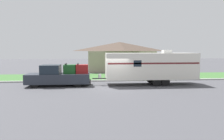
# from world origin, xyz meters

# --- Properties ---
(ground_plane) EXTENTS (120.00, 120.00, 0.00)m
(ground_plane) POSITION_xyz_m (0.00, 0.00, 0.00)
(ground_plane) COLOR #47474C
(curb_strip) EXTENTS (80.00, 0.30, 0.14)m
(curb_strip) POSITION_xyz_m (0.00, 3.75, 0.07)
(curb_strip) COLOR #ADADA8
(curb_strip) RESTS_ON ground_plane
(lawn_strip) EXTENTS (80.00, 7.00, 0.03)m
(lawn_strip) POSITION_xyz_m (0.00, 7.40, 0.01)
(lawn_strip) COLOR #3D6B33
(lawn_strip) RESTS_ON ground_plane
(house_across_street) EXTENTS (10.63, 8.29, 4.49)m
(house_across_street) POSITION_xyz_m (2.50, 15.81, 2.32)
(house_across_street) COLOR gray
(house_across_street) RESTS_ON ground_plane
(pickup_truck) EXTENTS (5.74, 2.03, 2.03)m
(pickup_truck) POSITION_xyz_m (-4.92, 1.28, 0.89)
(pickup_truck) COLOR black
(pickup_truck) RESTS_ON ground_plane
(travel_trailer) EXTENTS (9.72, 2.40, 3.24)m
(travel_trailer) POSITION_xyz_m (3.57, 1.28, 1.76)
(travel_trailer) COLOR black
(travel_trailer) RESTS_ON ground_plane
(mailbox) EXTENTS (0.48, 0.20, 1.30)m
(mailbox) POSITION_xyz_m (-6.13, 4.42, 1.00)
(mailbox) COLOR brown
(mailbox) RESTS_ON ground_plane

